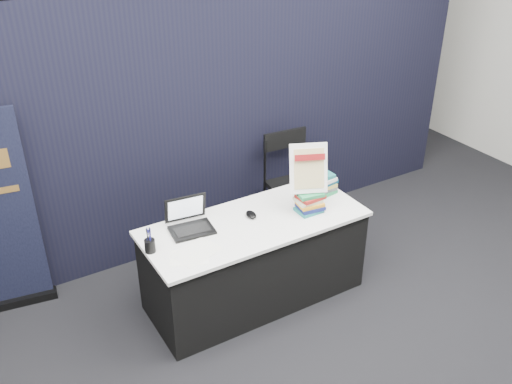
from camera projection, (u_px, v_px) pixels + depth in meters
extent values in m
plane|color=black|center=(290.00, 335.00, 4.46)|extent=(8.00, 8.00, 0.00)
cube|color=beige|center=(102.00, 12.00, 6.60)|extent=(8.00, 0.02, 3.50)
cube|color=black|center=(194.00, 125.00, 5.07)|extent=(6.00, 0.08, 2.40)
cube|color=black|center=(255.00, 261.00, 4.70)|extent=(1.76, 0.71, 0.72)
cube|color=white|center=(254.00, 223.00, 4.51)|extent=(1.80, 0.75, 0.03)
cube|color=black|center=(192.00, 230.00, 4.38)|extent=(0.35, 0.27, 0.02)
cube|color=black|center=(185.00, 210.00, 4.40)|extent=(0.33, 0.10, 0.23)
cube|color=white|center=(185.00, 210.00, 4.40)|extent=(0.28, 0.07, 0.18)
ellipsoid|color=black|center=(251.00, 215.00, 4.56)|extent=(0.09, 0.13, 0.04)
cube|color=white|center=(194.00, 254.00, 4.12)|extent=(0.30, 0.25, 0.00)
cube|color=white|center=(189.00, 257.00, 4.08)|extent=(0.33, 0.30, 0.00)
cube|color=white|center=(196.00, 252.00, 4.14)|extent=(0.39, 0.33, 0.00)
cylinder|color=black|center=(150.00, 246.00, 4.12)|extent=(0.09, 0.09, 0.10)
cube|color=#1B6968|center=(309.00, 209.00, 4.64)|extent=(0.22, 0.17, 0.03)
cube|color=#121A51|center=(309.00, 206.00, 4.63)|extent=(0.22, 0.17, 0.03)
cube|color=orange|center=(309.00, 203.00, 4.62)|extent=(0.22, 0.17, 0.03)
cube|color=beige|center=(309.00, 200.00, 4.60)|extent=(0.22, 0.17, 0.03)
cube|color=maroon|center=(309.00, 197.00, 4.59)|extent=(0.22, 0.17, 0.03)
cube|color=#23834B|center=(310.00, 194.00, 4.58)|extent=(0.22, 0.17, 0.03)
cube|color=#23834B|center=(322.00, 191.00, 4.90)|extent=(0.22, 0.18, 0.03)
cube|color=#56575C|center=(322.00, 188.00, 4.89)|extent=(0.22, 0.18, 0.03)
cube|color=#B49C48|center=(323.00, 185.00, 4.87)|extent=(0.22, 0.18, 0.03)
cube|color=navy|center=(323.00, 182.00, 4.86)|extent=(0.22, 0.18, 0.03)
cube|color=silver|center=(323.00, 179.00, 4.85)|extent=(0.22, 0.18, 0.03)
cube|color=#1B6968|center=(323.00, 176.00, 4.83)|extent=(0.22, 0.18, 0.03)
cube|color=black|center=(311.00, 192.00, 4.55)|extent=(0.19, 0.09, 0.01)
cylinder|color=black|center=(297.00, 177.00, 4.52)|extent=(0.05, 0.10, 0.29)
cylinder|color=black|center=(314.00, 172.00, 4.59)|extent=(0.05, 0.10, 0.29)
cube|color=white|center=(309.00, 168.00, 4.49)|extent=(0.32, 0.23, 0.39)
cube|color=#D5C185|center=(309.00, 169.00, 4.49)|extent=(0.26, 0.18, 0.31)
cube|color=maroon|center=(310.00, 157.00, 4.44)|extent=(0.23, 0.11, 0.05)
cube|color=black|center=(12.00, 302.00, 4.74)|extent=(0.73, 0.21, 0.07)
cylinder|color=black|center=(289.00, 229.00, 5.33)|extent=(0.02, 0.02, 0.50)
cylinder|color=black|center=(327.00, 216.00, 5.52)|extent=(0.02, 0.02, 0.50)
cylinder|color=black|center=(264.00, 208.00, 5.66)|extent=(0.02, 0.02, 0.50)
cylinder|color=black|center=(301.00, 197.00, 5.86)|extent=(0.02, 0.02, 0.50)
cube|color=black|center=(297.00, 188.00, 5.46)|extent=(0.50, 0.50, 0.04)
cube|color=black|center=(285.00, 139.00, 5.42)|extent=(0.45, 0.06, 0.18)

